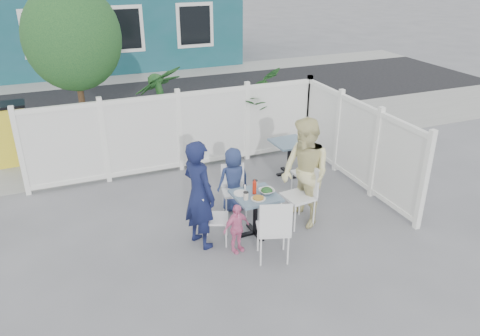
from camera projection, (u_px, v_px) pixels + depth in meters
name	position (u px, v px, depth m)	size (l,w,h in m)	color
ground	(216.00, 228.00, 7.53)	(80.00, 80.00, 0.00)	slate
near_sidewalk	(161.00, 146.00, 10.73)	(24.00, 2.60, 0.01)	gray
street	(132.00, 102.00, 13.84)	(24.00, 5.00, 0.01)	black
far_sidewalk	(116.00, 78.00, 16.45)	(24.00, 1.60, 0.01)	gray
fence_back	(180.00, 133.00, 9.26)	(5.86, 0.08, 1.60)	white
fence_right	(356.00, 144.00, 8.73)	(0.08, 3.66, 1.60)	white
tree	(73.00, 38.00, 8.67)	(1.80, 1.62, 3.59)	#382316
utility_cabinet	(12.00, 136.00, 9.60)	(0.66, 0.47, 1.23)	yellow
potted_shrub_a	(163.00, 114.00, 9.70)	(1.11, 1.11, 1.99)	#13391D
potted_shrub_b	(245.00, 111.00, 10.29)	(1.57, 1.36, 1.74)	#13391D
main_table	(255.00, 204.00, 7.18)	(0.68, 0.68, 0.69)	#466983
spare_table	(289.00, 149.00, 9.17)	(0.68, 0.68, 0.69)	#466983
chair_left	(211.00, 214.00, 6.99)	(0.48, 0.49, 0.84)	white
chair_right	(303.00, 190.00, 7.48)	(0.49, 0.50, 1.00)	white
chair_back	(234.00, 186.00, 7.80)	(0.45, 0.44, 0.86)	white
chair_near	(274.00, 227.00, 6.50)	(0.56, 0.55, 0.99)	white
chair_spare	(308.00, 171.00, 8.26)	(0.42, 0.41, 0.91)	white
man	(199.00, 195.00, 6.80)	(0.61, 0.40, 1.68)	#131940
woman	(305.00, 173.00, 7.34)	(0.86, 0.67, 1.78)	#DCCA52
boy	(233.00, 180.00, 7.88)	(0.55, 0.36, 1.12)	navy
toddler	(236.00, 228.00, 6.81)	(0.46, 0.19, 0.78)	pink
plate_main	(258.00, 199.00, 6.98)	(0.22, 0.22, 0.01)	white
plate_side	(241.00, 193.00, 7.14)	(0.23, 0.23, 0.02)	white
salad_bowl	(267.00, 191.00, 7.15)	(0.23, 0.23, 0.06)	white
coffee_cup_a	(246.00, 196.00, 6.96)	(0.08, 0.08, 0.11)	beige
coffee_cup_b	(255.00, 184.00, 7.31)	(0.08, 0.08, 0.11)	beige
ketchup_bottle	(254.00, 188.00, 7.11)	(0.06, 0.06, 0.20)	#B3210F
salt_shaker	(245.00, 187.00, 7.27)	(0.03, 0.03, 0.07)	white
pepper_shaker	(244.00, 186.00, 7.30)	(0.03, 0.03, 0.07)	black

